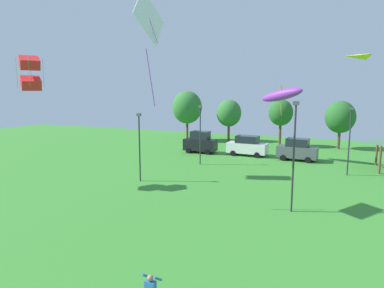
% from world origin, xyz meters
% --- Properties ---
extents(kite_flying_0, '(1.04, 3.51, 7.02)m').
position_xyz_m(kite_flying_0, '(-6.68, 20.59, 11.74)').
color(kite_flying_0, white).
extents(kite_flying_3, '(1.73, 1.59, 0.33)m').
position_xyz_m(kite_flying_3, '(5.51, 28.89, 9.13)').
color(kite_flying_3, yellow).
extents(kite_flying_4, '(2.06, 2.02, 2.72)m').
position_xyz_m(kite_flying_4, '(-17.68, 21.20, 8.91)').
color(kite_flying_4, red).
extents(kite_flying_7, '(5.12, 3.03, 3.22)m').
position_xyz_m(kite_flying_7, '(-1.85, 39.25, 7.14)').
color(kite_flying_7, purple).
extents(parked_car_leftmost, '(4.06, 2.03, 2.69)m').
position_xyz_m(parked_car_leftmost, '(-11.68, 40.47, 1.30)').
color(parked_car_leftmost, black).
rests_on(parked_car_leftmost, ground).
extents(parked_car_second_from_left, '(4.71, 2.16, 2.37)m').
position_xyz_m(parked_car_second_from_left, '(-5.91, 41.05, 1.17)').
color(parked_car_second_from_left, silver).
rests_on(parked_car_second_from_left, ground).
extents(parked_car_third_from_left, '(4.33, 2.18, 2.44)m').
position_xyz_m(parked_car_third_from_left, '(-0.13, 40.47, 1.19)').
color(parked_car_third_from_left, '#4C5156').
rests_on(parked_car_third_from_left, ground).
extents(light_post_0, '(0.36, 0.20, 6.14)m').
position_xyz_m(light_post_0, '(4.92, 35.37, 3.47)').
color(light_post_0, '#2D2D33').
rests_on(light_post_0, ground).
extents(light_post_1, '(0.36, 0.20, 6.11)m').
position_xyz_m(light_post_1, '(-9.06, 34.21, 3.45)').
color(light_post_1, '#2D2D33').
rests_on(light_post_1, ground).
extents(light_post_2, '(0.36, 0.20, 5.74)m').
position_xyz_m(light_post_2, '(-11.10, 25.97, 3.26)').
color(light_post_2, '#2D2D33').
rests_on(light_post_2, ground).
extents(light_post_3, '(0.36, 0.20, 6.93)m').
position_xyz_m(light_post_3, '(1.71, 23.53, 3.87)').
color(light_post_3, '#2D2D33').
rests_on(light_post_3, ground).
extents(treeline_tree_0, '(4.52, 4.52, 7.62)m').
position_xyz_m(treeline_tree_0, '(-17.67, 49.49, 5.12)').
color(treeline_tree_0, brown).
rests_on(treeline_tree_0, ground).
extents(treeline_tree_1, '(3.70, 3.70, 6.33)m').
position_xyz_m(treeline_tree_1, '(-11.64, 51.50, 4.27)').
color(treeline_tree_1, brown).
rests_on(treeline_tree_1, ground).
extents(treeline_tree_2, '(3.29, 3.29, 6.48)m').
position_xyz_m(treeline_tree_2, '(-3.64, 49.68, 4.64)').
color(treeline_tree_2, brown).
rests_on(treeline_tree_2, ground).
extents(treeline_tree_3, '(3.83, 3.83, 6.33)m').
position_xyz_m(treeline_tree_3, '(3.85, 50.67, 4.21)').
color(treeline_tree_3, brown).
rests_on(treeline_tree_3, ground).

